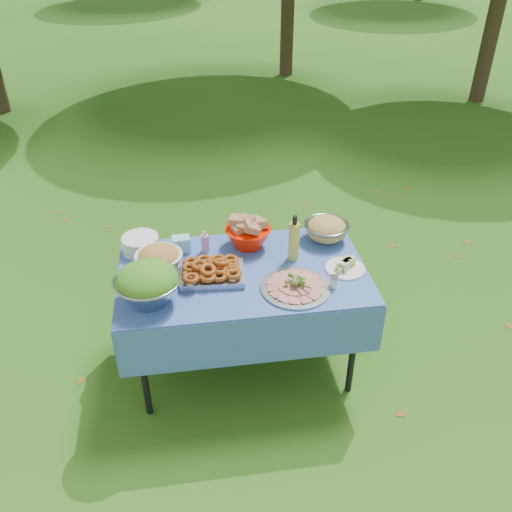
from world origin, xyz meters
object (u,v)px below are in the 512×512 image
at_px(plate_stack, 141,244).
at_px(charcuterie_platter, 296,282).
at_px(pasta_bowl_steel, 327,229).
at_px(salad_bowl, 148,284).
at_px(bread_bowl, 248,232).
at_px(oil_bottle, 294,238).
at_px(picnic_table, 244,320).

distance_m(plate_stack, charcuterie_platter, 1.01).
bearing_deg(charcuterie_platter, pasta_bowl_steel, 58.36).
distance_m(salad_bowl, bread_bowl, 0.77).
bearing_deg(oil_bottle, plate_stack, 166.45).
relative_size(charcuterie_platter, oil_bottle, 1.33).
bearing_deg(plate_stack, bread_bowl, -2.81).
bearing_deg(picnic_table, charcuterie_platter, -38.31).
bearing_deg(oil_bottle, charcuterie_platter, -99.19).
height_order(salad_bowl, oil_bottle, oil_bottle).
height_order(salad_bowl, bread_bowl, salad_bowl).
height_order(picnic_table, salad_bowl, salad_bowl).
xyz_separation_m(picnic_table, pasta_bowl_steel, (0.57, 0.28, 0.46)).
relative_size(pasta_bowl_steel, oil_bottle, 0.96).
height_order(bread_bowl, charcuterie_platter, bread_bowl).
xyz_separation_m(picnic_table, bread_bowl, (0.07, 0.27, 0.48)).
distance_m(plate_stack, oil_bottle, 0.95).
height_order(bread_bowl, pasta_bowl_steel, bread_bowl).
bearing_deg(pasta_bowl_steel, charcuterie_platter, -121.64).
bearing_deg(charcuterie_platter, picnic_table, 141.69).
bearing_deg(bread_bowl, plate_stack, 177.19).
distance_m(pasta_bowl_steel, charcuterie_platter, 0.58).
bearing_deg(salad_bowl, pasta_bowl_steel, 23.58).
xyz_separation_m(pasta_bowl_steel, oil_bottle, (-0.25, -0.19, 0.07)).
relative_size(plate_stack, pasta_bowl_steel, 0.80).
height_order(plate_stack, oil_bottle, oil_bottle).
distance_m(picnic_table, charcuterie_platter, 0.55).
bearing_deg(salad_bowl, plate_stack, 96.75).
relative_size(bread_bowl, pasta_bowl_steel, 1.03).
bearing_deg(pasta_bowl_steel, salad_bowl, -156.42).
bearing_deg(salad_bowl, charcuterie_platter, -0.45).
height_order(picnic_table, charcuterie_platter, charcuterie_platter).
bearing_deg(charcuterie_platter, bread_bowl, 112.60).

